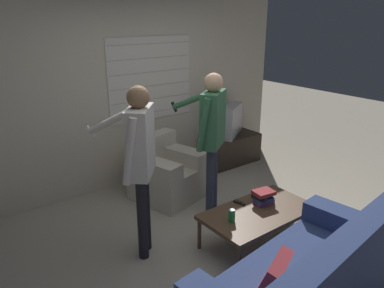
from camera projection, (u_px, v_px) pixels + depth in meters
The scene contains 13 objects.
ground_plane at pixel (228, 241), 4.04m from camera, with size 16.00×16.00×0.00m, color #B2A893.
wall_back at pixel (132, 94), 5.15m from camera, with size 5.20×0.08×2.55m.
couch_blue at pixel (305, 286), 2.92m from camera, with size 1.98×1.04×0.87m.
armchair_beige at pixel (166, 173), 4.95m from camera, with size 0.95×0.95×0.81m.
coffee_table at pixel (259, 213), 3.91m from camera, with size 1.20×0.67×0.38m.
tv_stand at pixel (230, 149), 6.12m from camera, with size 0.93×0.49×0.46m.
tv at pixel (231, 121), 5.96m from camera, with size 0.67×0.53×0.49m.
person_left_standing at pixel (140, 152), 3.50m from camera, with size 0.52×0.82×1.73m.
person_right_standing at pixel (212, 127), 4.32m from camera, with size 0.54×0.85×1.71m.
book_stack at pixel (263, 197), 4.02m from camera, with size 0.24×0.22×0.15m.
soda_can at pixel (232, 215), 3.69m from camera, with size 0.07×0.07×0.13m.
spare_remote at pixel (239, 203), 4.04m from camera, with size 0.07×0.14×0.02m.
floor_fan at pixel (194, 169), 5.52m from camera, with size 0.27×0.20×0.34m.
Camera 1 is at (-2.40, -2.53, 2.33)m, focal length 35.00 mm.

